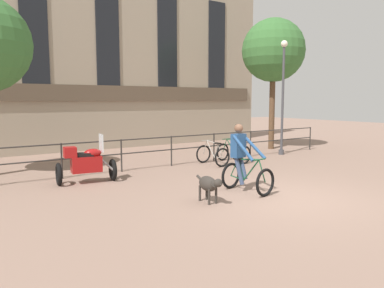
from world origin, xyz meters
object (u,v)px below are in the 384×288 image
cyclist_with_bike (243,161)px  street_lamp (283,92)px  parked_bicycle_mid_left (234,153)px  dog (209,184)px  parked_bicycle_near_lamp (213,155)px  parked_motorcycle (86,163)px

cyclist_with_bike → street_lamp: 7.10m
cyclist_with_bike → parked_bicycle_mid_left: (2.71, 3.48, -0.41)m
street_lamp → parked_bicycle_mid_left: bearing=-173.1°
dog → parked_bicycle_mid_left: parked_bicycle_mid_left is taller
dog → parked_bicycle_mid_left: size_ratio=0.83×
parked_bicycle_mid_left → street_lamp: bearing=177.6°
cyclist_with_bike → parked_bicycle_mid_left: bearing=44.8°
parked_bicycle_near_lamp → parked_bicycle_mid_left: size_ratio=0.94×
parked_bicycle_near_lamp → street_lamp: size_ratio=0.24×
parked_motorcycle → street_lamp: 8.88m
parked_motorcycle → dog: bearing=-147.3°
cyclist_with_bike → parked_bicycle_mid_left: size_ratio=1.41×
parked_bicycle_mid_left → street_lamp: street_lamp is taller
parked_motorcycle → street_lamp: size_ratio=0.35×
cyclist_with_bike → street_lamp: size_ratio=0.36×
cyclist_with_bike → parked_bicycle_near_lamp: cyclist_with_bike is taller
parked_motorcycle → parked_bicycle_near_lamp: size_ratio=1.47×
parked_bicycle_mid_left → parked_motorcycle: bearing=-6.3°
parked_motorcycle → parked_bicycle_mid_left: parked_motorcycle is taller
dog → cyclist_with_bike: bearing=18.2°
parked_bicycle_near_lamp → street_lamp: (3.94, 0.36, 2.28)m
parked_bicycle_mid_left → street_lamp: 3.75m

